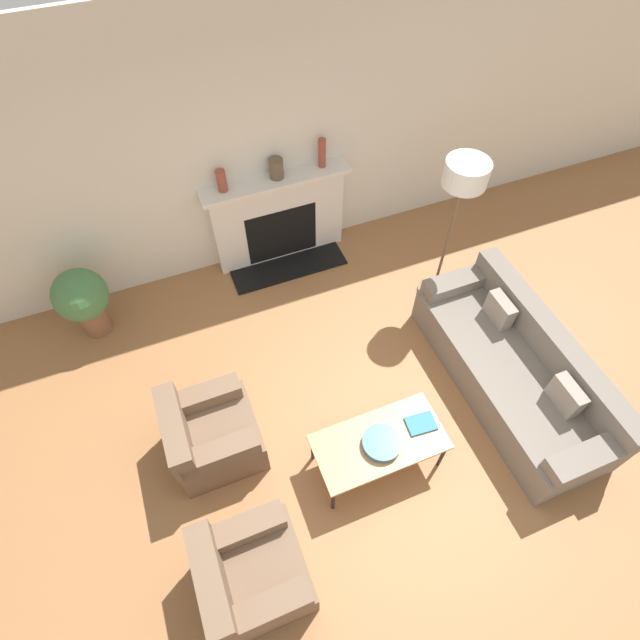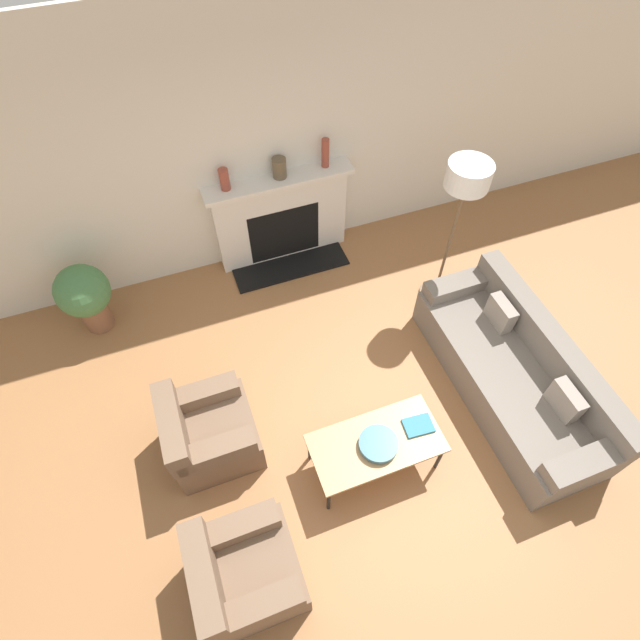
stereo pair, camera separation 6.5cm
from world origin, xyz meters
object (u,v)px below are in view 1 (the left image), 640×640
object	(u,v)px
fireplace	(279,219)
book	(421,423)
armchair_near	(250,575)
bowl	(382,442)
mantel_vase_left	(221,181)
mantel_vase_center_left	(276,168)
floor_lamp	(462,188)
armchair_far	(211,435)
mantel_vase_center_right	(322,153)
coffee_table	(379,443)
potted_plant	(82,299)
couch	(514,369)

from	to	relation	value
fireplace	book	xyz separation A→B (m)	(0.32, -2.79, -0.08)
fireplace	armchair_near	distance (m)	3.62
bowl	mantel_vase_left	xyz separation A→B (m)	(-0.49, 2.84, 0.73)
mantel_vase_center_left	bowl	bearing A→B (deg)	-91.88
book	floor_lamp	xyz separation A→B (m)	(1.09, 1.56, 1.00)
armchair_far	mantel_vase_center_right	world-z (taller)	mantel_vase_center_right
bowl	book	distance (m)	0.40
fireplace	armchair_near	world-z (taller)	fireplace
armchair_far	bowl	xyz separation A→B (m)	(1.31, -0.67, 0.18)
coffee_table	book	world-z (taller)	book
armchair_near	floor_lamp	distance (m)	3.69
armchair_near	bowl	size ratio (longest dim) A/B	2.30
floor_lamp	potted_plant	distance (m)	3.85
couch	potted_plant	xyz separation A→B (m)	(-3.70, 2.21, 0.21)
couch	mantel_vase_center_left	world-z (taller)	mantel_vase_center_left
fireplace	armchair_far	size ratio (longest dim) A/B	2.15
couch	mantel_vase_center_right	size ratio (longest dim) A/B	6.91
armchair_near	book	xyz separation A→B (m)	(1.70, 0.55, 0.16)
fireplace	coffee_table	distance (m)	2.80
coffee_table	floor_lamp	size ratio (longest dim) A/B	0.64
floor_lamp	potted_plant	size ratio (longest dim) A/B	2.10
coffee_table	mantel_vase_left	xyz separation A→B (m)	(-0.49, 2.81, 0.80)
couch	armchair_far	size ratio (longest dim) A/B	2.95
couch	armchair_near	xyz separation A→B (m)	(-2.87, -0.78, 0.01)
coffee_table	mantel_vase_center_left	bearing A→B (deg)	88.13
armchair_near	mantel_vase_center_left	world-z (taller)	mantel_vase_center_left
couch	fireplace	bearing A→B (deg)	-149.73
floor_lamp	mantel_vase_center_right	distance (m)	1.53
coffee_table	bowl	size ratio (longest dim) A/B	3.37
bowl	mantel_vase_center_left	bearing A→B (deg)	88.12
book	potted_plant	bearing A→B (deg)	141.05
armchair_near	book	world-z (taller)	armchair_near
armchair_near	potted_plant	distance (m)	3.11
armchair_near	mantel_vase_center_right	size ratio (longest dim) A/B	2.35
coffee_table	bowl	xyz separation A→B (m)	(-0.00, -0.03, 0.07)
floor_lamp	armchair_near	bearing A→B (deg)	-142.84
armchair_far	coffee_table	distance (m)	1.46
armchair_near	bowl	world-z (taller)	armchair_near
armchair_near	mantel_vase_center_left	size ratio (longest dim) A/B	3.55
floor_lamp	mantel_vase_center_right	bearing A→B (deg)	125.53
bowl	mantel_vase_center_right	size ratio (longest dim) A/B	1.02
book	floor_lamp	world-z (taller)	floor_lamp
coffee_table	bowl	distance (m)	0.08
armchair_near	book	distance (m)	1.79
couch	coffee_table	xyz separation A→B (m)	(-1.56, -0.24, 0.12)
fireplace	bowl	world-z (taller)	fireplace
couch	mantel_vase_center_left	bearing A→B (deg)	-150.28
fireplace	book	world-z (taller)	fireplace
floor_lamp	mantel_vase_left	xyz separation A→B (m)	(-1.97, 1.24, -0.24)
bowl	book	bearing A→B (deg)	5.41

